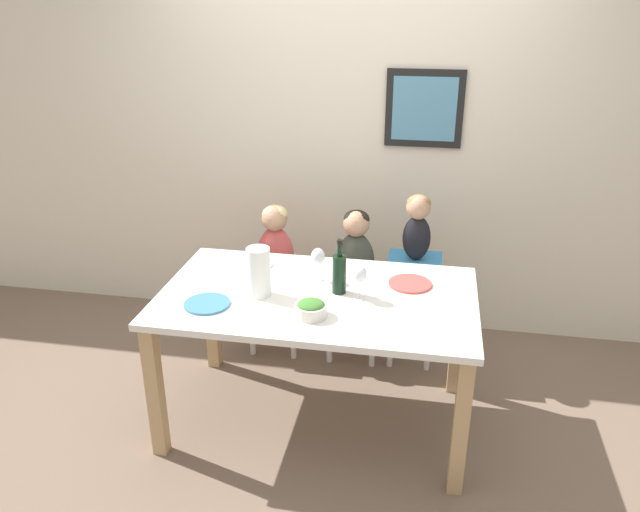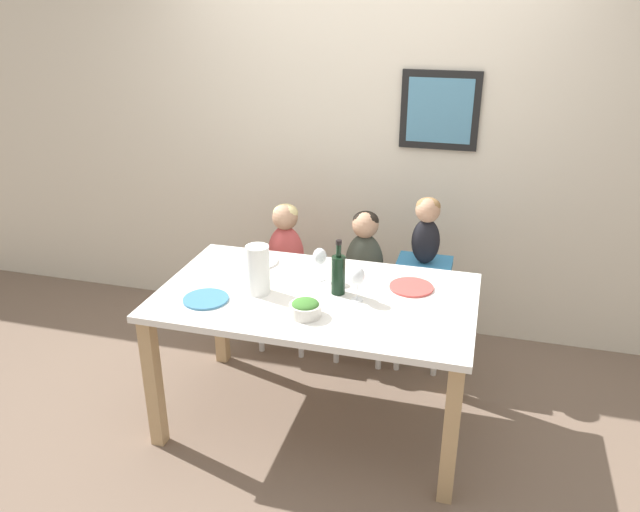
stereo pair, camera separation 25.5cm
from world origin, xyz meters
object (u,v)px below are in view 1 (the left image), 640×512
(chair_right_highchair, at_px, (413,284))
(wine_glass_far, at_px, (318,257))
(wine_glass_near, at_px, (360,275))
(person_child_left, at_px, (275,245))
(dinner_plate_back_left, at_px, (253,264))
(chair_far_center, at_px, (354,302))
(chair_far_left, at_px, (277,296))
(person_baby_right, at_px, (418,223))
(dinner_plate_back_right, at_px, (410,284))
(dinner_plate_front_left, at_px, (207,304))
(wine_bottle, at_px, (339,272))
(person_child_center, at_px, (356,251))
(paper_towel_roll, at_px, (259,272))
(salad_bowl_large, at_px, (311,308))

(chair_right_highchair, xyz_separation_m, wine_glass_far, (-0.49, -0.55, 0.37))
(wine_glass_near, bearing_deg, person_child_left, 130.24)
(wine_glass_near, distance_m, dinner_plate_back_left, 0.72)
(chair_far_center, bearing_deg, chair_far_left, 180.00)
(person_baby_right, bearing_deg, dinner_plate_back_right, -90.95)
(wine_glass_far, height_order, dinner_plate_front_left, wine_glass_far)
(person_child_left, relative_size, wine_bottle, 1.86)
(person_child_center, height_order, dinner_plate_back_left, person_child_center)
(person_child_left, bearing_deg, dinner_plate_front_left, -96.52)
(chair_far_left, height_order, dinner_plate_back_left, dinner_plate_back_left)
(dinner_plate_back_right, bearing_deg, wine_glass_far, -176.91)
(wine_glass_far, distance_m, dinner_plate_front_left, 0.63)
(chair_far_left, bearing_deg, paper_towel_roll, -81.40)
(person_child_center, xyz_separation_m, dinner_plate_front_left, (-0.61, -0.93, 0.06))
(person_child_left, height_order, salad_bowl_large, person_child_left)
(dinner_plate_front_left, bearing_deg, person_baby_right, 43.70)
(paper_towel_roll, height_order, dinner_plate_back_left, paper_towel_roll)
(person_baby_right, bearing_deg, chair_far_center, -179.74)
(person_child_center, relative_size, wine_bottle, 1.86)
(paper_towel_roll, xyz_separation_m, dinner_plate_back_left, (-0.14, 0.35, -0.12))
(chair_far_left, relative_size, person_child_center, 0.82)
(wine_glass_far, height_order, salad_bowl_large, wine_glass_far)
(dinner_plate_back_right, bearing_deg, paper_towel_roll, -160.90)
(person_child_left, bearing_deg, person_child_center, 0.00)
(chair_far_left, distance_m, wine_glass_near, 1.10)
(chair_far_left, bearing_deg, person_child_center, 0.13)
(person_baby_right, relative_size, wine_bottle, 1.40)
(chair_far_left, xyz_separation_m, chair_far_center, (0.51, 0.00, 0.00))
(dinner_plate_front_left, height_order, dinner_plate_back_left, same)
(salad_bowl_large, distance_m, dinner_plate_front_left, 0.53)
(chair_far_left, distance_m, dinner_plate_front_left, 1.02)
(person_baby_right, distance_m, dinner_plate_back_right, 0.55)
(chair_far_center, height_order, wine_bottle, wine_bottle)
(dinner_plate_back_right, bearing_deg, person_child_center, 124.12)
(wine_glass_near, xyz_separation_m, dinner_plate_back_right, (0.24, 0.21, -0.12))
(wine_glass_far, bearing_deg, salad_bowl_large, -84.08)
(chair_far_center, xyz_separation_m, chair_right_highchair, (0.36, 0.00, 0.16))
(person_child_left, bearing_deg, dinner_plate_back_left, -92.89)
(paper_towel_roll, relative_size, wine_glass_near, 1.42)
(chair_far_center, xyz_separation_m, wine_bottle, (0.00, -0.68, 0.52))
(wine_glass_far, bearing_deg, chair_far_left, 124.39)
(person_child_center, distance_m, dinner_plate_front_left, 1.12)
(person_child_left, distance_m, person_child_center, 0.51)
(person_child_center, bearing_deg, person_child_left, 180.00)
(chair_far_left, relative_size, dinner_plate_back_right, 1.94)
(chair_right_highchair, distance_m, dinner_plate_back_right, 0.58)
(wine_bottle, bearing_deg, salad_bowl_large, -108.54)
(wine_glass_far, relative_size, dinner_plate_back_right, 0.79)
(paper_towel_roll, bearing_deg, dinner_plate_back_right, 19.10)
(chair_right_highchair, relative_size, person_child_center, 1.29)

